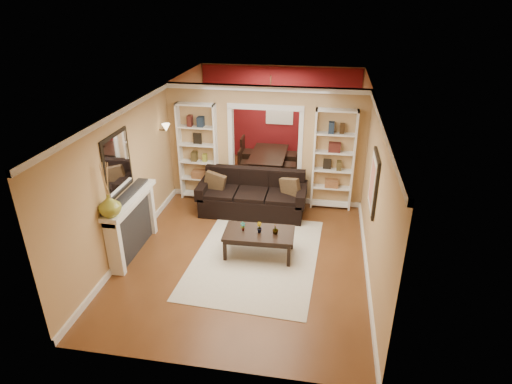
% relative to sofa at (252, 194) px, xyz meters
% --- Properties ---
extents(floor, '(8.00, 8.00, 0.00)m').
position_rel_sofa_xyz_m(floor, '(0.18, -0.45, -0.46)').
color(floor, brown).
rests_on(floor, ground).
extents(ceiling, '(8.00, 8.00, 0.00)m').
position_rel_sofa_xyz_m(ceiling, '(0.18, -0.45, 2.24)').
color(ceiling, white).
rests_on(ceiling, ground).
extents(wall_back, '(8.00, 0.00, 8.00)m').
position_rel_sofa_xyz_m(wall_back, '(0.18, 3.55, 0.89)').
color(wall_back, tan).
rests_on(wall_back, ground).
extents(wall_front, '(8.00, 0.00, 8.00)m').
position_rel_sofa_xyz_m(wall_front, '(0.18, -4.45, 0.89)').
color(wall_front, tan).
rests_on(wall_front, ground).
extents(wall_left, '(0.00, 8.00, 8.00)m').
position_rel_sofa_xyz_m(wall_left, '(-2.07, -0.45, 0.89)').
color(wall_left, tan).
rests_on(wall_left, ground).
extents(wall_right, '(0.00, 8.00, 8.00)m').
position_rel_sofa_xyz_m(wall_right, '(2.43, -0.45, 0.89)').
color(wall_right, tan).
rests_on(wall_right, ground).
extents(partition_wall, '(4.50, 0.15, 2.70)m').
position_rel_sofa_xyz_m(partition_wall, '(0.18, 0.75, 0.89)').
color(partition_wall, tan).
rests_on(partition_wall, floor).
extents(red_back_panel, '(4.44, 0.04, 2.64)m').
position_rel_sofa_xyz_m(red_back_panel, '(0.18, 3.52, 0.86)').
color(red_back_panel, maroon).
rests_on(red_back_panel, floor).
extents(dining_window, '(0.78, 0.03, 0.98)m').
position_rel_sofa_xyz_m(dining_window, '(0.18, 3.48, 1.09)').
color(dining_window, '#8CA5CC').
rests_on(dining_window, wall_back).
extents(area_rug, '(2.41, 3.27, 0.01)m').
position_rel_sofa_xyz_m(area_rug, '(0.38, -1.75, -0.46)').
color(area_rug, beige).
rests_on(area_rug, floor).
extents(sofa, '(2.38, 1.03, 0.93)m').
position_rel_sofa_xyz_m(sofa, '(0.00, 0.00, 0.00)').
color(sofa, black).
rests_on(sofa, floor).
extents(pillow_left, '(0.48, 0.20, 0.46)m').
position_rel_sofa_xyz_m(pillow_left, '(-0.84, -0.02, 0.22)').
color(pillow_left, brown).
rests_on(pillow_left, sofa).
extents(pillow_right, '(0.46, 0.32, 0.45)m').
position_rel_sofa_xyz_m(pillow_right, '(0.84, -0.02, 0.21)').
color(pillow_right, brown).
rests_on(pillow_right, sofa).
extents(coffee_table, '(1.32, 0.75, 0.49)m').
position_rel_sofa_xyz_m(coffee_table, '(0.43, -1.67, -0.22)').
color(coffee_table, black).
rests_on(coffee_table, floor).
extents(plant_left, '(0.12, 0.11, 0.18)m').
position_rel_sofa_xyz_m(plant_left, '(0.12, -1.67, 0.12)').
color(plant_left, '#336626').
rests_on(plant_left, coffee_table).
extents(plant_center, '(0.14, 0.14, 0.20)m').
position_rel_sofa_xyz_m(plant_center, '(0.43, -1.67, 0.13)').
color(plant_center, '#336626').
rests_on(plant_center, coffee_table).
extents(plant_right, '(0.15, 0.15, 0.20)m').
position_rel_sofa_xyz_m(plant_right, '(0.73, -1.67, 0.13)').
color(plant_right, '#336626').
rests_on(plant_right, coffee_table).
extents(bookshelf_left, '(0.90, 0.30, 2.30)m').
position_rel_sofa_xyz_m(bookshelf_left, '(-1.37, 0.58, 0.69)').
color(bookshelf_left, white).
rests_on(bookshelf_left, floor).
extents(bookshelf_right, '(0.90, 0.30, 2.30)m').
position_rel_sofa_xyz_m(bookshelf_right, '(1.73, 0.58, 0.69)').
color(bookshelf_right, white).
rests_on(bookshelf_right, floor).
extents(fireplace, '(0.32, 1.70, 1.16)m').
position_rel_sofa_xyz_m(fireplace, '(-1.91, -1.95, 0.12)').
color(fireplace, white).
rests_on(fireplace, floor).
extents(vase, '(0.46, 0.46, 0.39)m').
position_rel_sofa_xyz_m(vase, '(-1.91, -2.65, 0.89)').
color(vase, olive).
rests_on(vase, fireplace).
extents(mirror, '(0.03, 0.95, 1.10)m').
position_rel_sofa_xyz_m(mirror, '(-2.05, -1.95, 1.34)').
color(mirror, silver).
rests_on(mirror, wall_left).
extents(wall_sconce, '(0.18, 0.18, 0.22)m').
position_rel_sofa_xyz_m(wall_sconce, '(-1.97, 0.10, 1.37)').
color(wall_sconce, '#FFE0A5').
rests_on(wall_sconce, wall_left).
extents(framed_art, '(0.04, 0.85, 1.05)m').
position_rel_sofa_xyz_m(framed_art, '(2.39, -1.45, 1.09)').
color(framed_art, black).
rests_on(framed_art, wall_right).
extents(dining_table, '(1.67, 0.93, 0.59)m').
position_rel_sofa_xyz_m(dining_table, '(0.07, 2.29, -0.17)').
color(dining_table, black).
rests_on(dining_table, floor).
extents(dining_chair_nw, '(0.50, 0.50, 0.77)m').
position_rel_sofa_xyz_m(dining_chair_nw, '(-0.48, 1.99, -0.08)').
color(dining_chair_nw, black).
rests_on(dining_chair_nw, floor).
extents(dining_chair_ne, '(0.46, 0.46, 0.81)m').
position_rel_sofa_xyz_m(dining_chair_ne, '(0.62, 1.99, -0.06)').
color(dining_chair_ne, black).
rests_on(dining_chair_ne, floor).
extents(dining_chair_sw, '(0.48, 0.48, 0.94)m').
position_rel_sofa_xyz_m(dining_chair_sw, '(-0.48, 2.59, 0.00)').
color(dining_chair_sw, black).
rests_on(dining_chair_sw, floor).
extents(dining_chair_se, '(0.53, 0.53, 0.94)m').
position_rel_sofa_xyz_m(dining_chair_se, '(0.62, 2.59, 0.00)').
color(dining_chair_se, black).
rests_on(dining_chair_se, floor).
extents(chandelier, '(0.50, 0.50, 0.30)m').
position_rel_sofa_xyz_m(chandelier, '(0.18, 2.25, 1.56)').
color(chandelier, '#3E2D1C').
rests_on(chandelier, ceiling).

